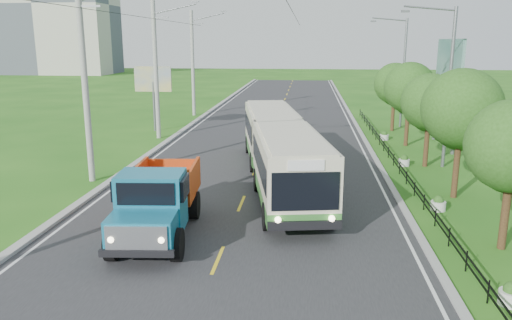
% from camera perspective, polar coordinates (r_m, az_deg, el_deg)
% --- Properties ---
extents(ground, '(240.00, 240.00, 0.00)m').
position_cam_1_polar(ground, '(17.06, -4.39, -11.35)').
color(ground, '#215B15').
rests_on(ground, ground).
extents(road, '(14.00, 120.00, 0.02)m').
position_cam_1_polar(road, '(36.06, 1.24, 2.00)').
color(road, '#28282B').
rests_on(road, ground).
extents(curb_left, '(0.40, 120.00, 0.15)m').
position_cam_1_polar(curb_left, '(37.32, -9.86, 2.30)').
color(curb_left, '#9E9E99').
rests_on(curb_left, ground).
extents(curb_right, '(0.30, 120.00, 0.10)m').
position_cam_1_polar(curb_right, '(36.20, 12.60, 1.79)').
color(curb_right, '#9E9E99').
rests_on(curb_right, ground).
extents(edge_line_left, '(0.12, 120.00, 0.00)m').
position_cam_1_polar(edge_line_left, '(37.18, -9.04, 2.20)').
color(edge_line_left, silver).
rests_on(edge_line_left, road).
extents(edge_line_right, '(0.12, 120.00, 0.00)m').
position_cam_1_polar(edge_line_right, '(36.14, 11.81, 1.76)').
color(edge_line_right, silver).
rests_on(edge_line_right, road).
extents(centre_dash, '(0.12, 2.20, 0.00)m').
position_cam_1_polar(centre_dash, '(17.06, -4.39, -11.29)').
color(centre_dash, yellow).
rests_on(centre_dash, road).
extents(railing_right, '(0.04, 40.00, 0.60)m').
position_cam_1_polar(railing_right, '(30.46, 15.46, -0.06)').
color(railing_right, black).
rests_on(railing_right, ground).
extents(pole_near, '(3.51, 0.32, 10.00)m').
position_cam_1_polar(pole_near, '(26.74, -18.90, 8.31)').
color(pole_near, gray).
rests_on(pole_near, ground).
extents(pole_mid, '(3.51, 0.32, 10.00)m').
position_cam_1_polar(pole_mid, '(37.96, -11.32, 10.06)').
color(pole_mid, gray).
rests_on(pole_mid, ground).
extents(pole_far, '(3.51, 0.32, 10.00)m').
position_cam_1_polar(pole_far, '(49.54, -7.21, 10.93)').
color(pole_far, gray).
rests_on(pole_far, ground).
extents(tree_third, '(3.60, 3.62, 6.00)m').
position_cam_1_polar(tree_third, '(24.60, 22.46, 5.04)').
color(tree_third, '#382314').
rests_on(tree_third, ground).
extents(tree_fourth, '(3.24, 3.31, 5.40)m').
position_cam_1_polar(tree_fourth, '(30.40, 19.27, 5.95)').
color(tree_fourth, '#382314').
rests_on(tree_fourth, ground).
extents(tree_fifth, '(3.48, 3.52, 5.80)m').
position_cam_1_polar(tree_fifth, '(36.21, 17.17, 7.61)').
color(tree_fifth, '#382314').
rests_on(tree_fifth, ground).
extents(tree_back, '(3.30, 3.36, 5.50)m').
position_cam_1_polar(tree_back, '(42.11, 15.61, 8.17)').
color(tree_back, '#382314').
rests_on(tree_back, ground).
extents(streetlight_mid, '(3.02, 0.20, 9.07)m').
position_cam_1_polar(streetlight_mid, '(30.33, 20.98, 8.31)').
color(streetlight_mid, slate).
rests_on(streetlight_mid, ground).
extents(streetlight_far, '(3.02, 0.20, 9.07)m').
position_cam_1_polar(streetlight_far, '(43.99, 16.34, 9.96)').
color(streetlight_far, slate).
rests_on(streetlight_far, ground).
extents(planter_front, '(0.64, 0.64, 0.67)m').
position_cam_1_polar(planter_front, '(15.97, 27.09, -13.57)').
color(planter_front, silver).
rests_on(planter_front, ground).
extents(planter_near, '(0.64, 0.64, 0.67)m').
position_cam_1_polar(planter_near, '(23.04, 20.11, -4.74)').
color(planter_near, silver).
rests_on(planter_near, ground).
extents(planter_mid, '(0.64, 0.64, 0.67)m').
position_cam_1_polar(planter_mid, '(30.57, 16.57, -0.11)').
color(planter_mid, silver).
rests_on(planter_mid, ground).
extents(planter_far, '(0.64, 0.64, 0.67)m').
position_cam_1_polar(planter_far, '(38.29, 14.44, 2.67)').
color(planter_far, silver).
rests_on(planter_far, ground).
extents(billboard_left, '(3.00, 0.20, 5.20)m').
position_cam_1_polar(billboard_left, '(41.27, -11.68, 8.59)').
color(billboard_left, slate).
rests_on(billboard_left, ground).
extents(billboard_right, '(0.24, 6.00, 7.30)m').
position_cam_1_polar(billboard_right, '(36.52, 21.19, 9.70)').
color(billboard_right, slate).
rests_on(billboard_right, ground).
extents(apartment_near, '(28.00, 14.00, 30.00)m').
position_cam_1_polar(apartment_near, '(124.75, -22.67, 16.02)').
color(apartment_near, '#B7B2A3').
rests_on(apartment_near, ground).
extents(apartment_far, '(24.00, 14.00, 26.00)m').
position_cam_1_polar(apartment_far, '(158.71, -26.43, 14.17)').
color(apartment_far, '#B7B2A3').
rests_on(apartment_far, ground).
extents(bus, '(5.45, 16.86, 3.22)m').
position_cam_1_polar(bus, '(25.61, 2.65, 1.67)').
color(bus, '#35762F').
rests_on(bus, ground).
extents(dump_truck, '(2.94, 6.54, 2.67)m').
position_cam_1_polar(dump_truck, '(18.89, -11.21, -4.18)').
color(dump_truck, '#166B89').
rests_on(dump_truck, ground).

